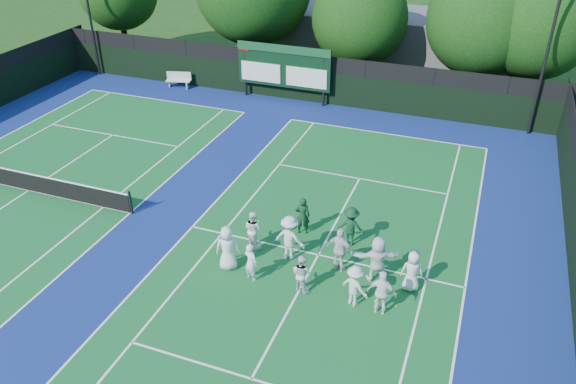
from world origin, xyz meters
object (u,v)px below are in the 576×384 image
(scoreboard, at_px, (283,67))
(coach_left, at_px, (302,216))
(tennis_net, at_px, (26,181))
(bench, at_px, (179,79))

(scoreboard, relative_size, coach_left, 3.63)
(coach_left, bearing_deg, tennis_net, -14.65)
(tennis_net, height_order, coach_left, coach_left)
(scoreboard, height_order, bench, scoreboard)
(scoreboard, bearing_deg, coach_left, -66.09)
(bench, height_order, coach_left, coach_left)
(bench, bearing_deg, tennis_net, -88.41)
(coach_left, bearing_deg, scoreboard, -86.08)
(tennis_net, xyz_separation_m, coach_left, (12.92, 1.21, 0.34))
(bench, xyz_separation_m, coach_left, (13.32, -13.17, 0.27))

